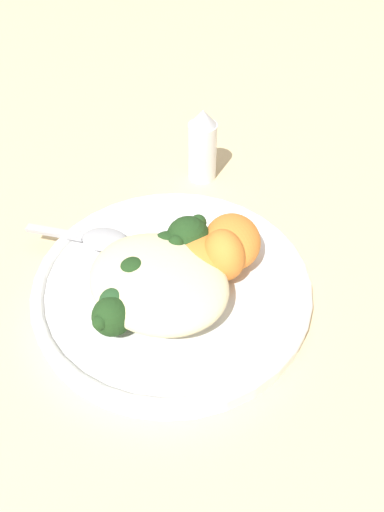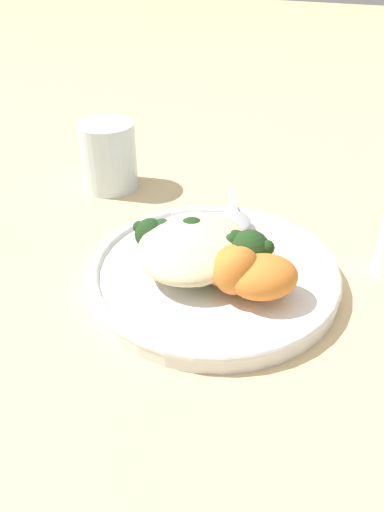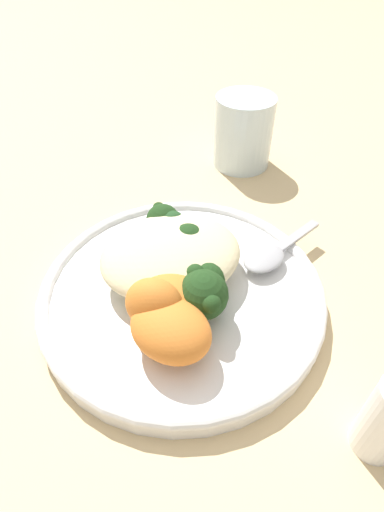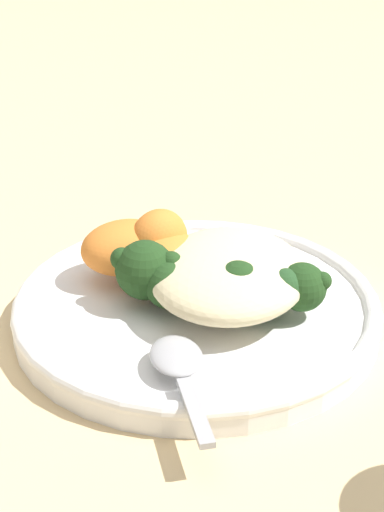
% 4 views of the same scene
% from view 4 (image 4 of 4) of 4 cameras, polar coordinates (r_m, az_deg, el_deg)
% --- Properties ---
extents(ground_plane, '(4.00, 4.00, 0.00)m').
position_cam_4_polar(ground_plane, '(0.62, -0.95, -3.46)').
color(ground_plane, '#D6B784').
extents(plate, '(0.26, 0.26, 0.02)m').
position_cam_4_polar(plate, '(0.60, 0.30, -3.52)').
color(plate, white).
rests_on(plate, ground_plane).
extents(quinoa_mound, '(0.13, 0.11, 0.04)m').
position_cam_4_polar(quinoa_mound, '(0.59, 2.44, -1.17)').
color(quinoa_mound, beige).
rests_on(quinoa_mound, plate).
extents(broccoli_stalk_0, '(0.07, 0.07, 0.04)m').
position_cam_4_polar(broccoli_stalk_0, '(0.59, -2.86, -0.92)').
color(broccoli_stalk_0, '#9EBC66').
rests_on(broccoli_stalk_0, plate).
extents(broccoli_stalk_1, '(0.08, 0.04, 0.03)m').
position_cam_4_polar(broccoli_stalk_1, '(0.59, -0.68, -1.56)').
color(broccoli_stalk_1, '#9EBC66').
rests_on(broccoli_stalk_1, plate).
extents(broccoli_stalk_2, '(0.08, 0.07, 0.04)m').
position_cam_4_polar(broccoli_stalk_2, '(0.58, 2.55, -1.92)').
color(broccoli_stalk_2, '#9EBC66').
rests_on(broccoli_stalk_2, plate).
extents(broccoli_stalk_3, '(0.07, 0.12, 0.03)m').
position_cam_4_polar(broccoli_stalk_3, '(0.59, 5.23, -1.72)').
color(broccoli_stalk_3, '#9EBC66').
rests_on(broccoli_stalk_3, plate).
extents(sweet_potato_chunk_0, '(0.06, 0.06, 0.05)m').
position_cam_4_polar(sweet_potato_chunk_0, '(0.62, -2.23, 1.03)').
color(sweet_potato_chunk_0, orange).
rests_on(sweet_potato_chunk_0, plate).
extents(sweet_potato_chunk_1, '(0.08, 0.07, 0.03)m').
position_cam_4_polar(sweet_potato_chunk_1, '(0.61, -1.68, -0.23)').
color(sweet_potato_chunk_1, orange).
rests_on(sweet_potato_chunk_1, plate).
extents(sweet_potato_chunk_2, '(0.08, 0.08, 0.04)m').
position_cam_4_polar(sweet_potato_chunk_2, '(0.62, -4.44, 0.58)').
color(sweet_potato_chunk_2, orange).
rests_on(sweet_potato_chunk_2, plate).
extents(kale_tuft, '(0.05, 0.05, 0.03)m').
position_cam_4_polar(kale_tuft, '(0.58, 5.22, -2.17)').
color(kale_tuft, '#234723').
rests_on(kale_tuft, plate).
extents(spoon, '(0.11, 0.06, 0.01)m').
position_cam_4_polar(spoon, '(0.52, -0.89, -7.16)').
color(spoon, '#A3A3A8').
rests_on(spoon, plate).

